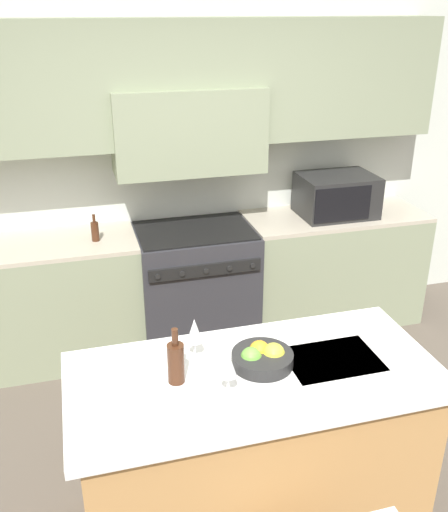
{
  "coord_description": "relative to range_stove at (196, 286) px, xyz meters",
  "views": [
    {
      "loc": [
        -0.84,
        -2.0,
        2.48
      ],
      "look_at": [
        -0.06,
        0.82,
        1.18
      ],
      "focal_mm": 40.0,
      "sensor_mm": 36.0,
      "label": 1
    }
  ],
  "objects": [
    {
      "name": "kitchen_island",
      "position": [
        -0.12,
        -1.82,
        -0.0
      ],
      "size": [
        1.72,
        0.8,
        0.93
      ],
      "color": "#B7844C",
      "rests_on": "ground_plane"
    },
    {
      "name": "fruit_bowl",
      "position": [
        -0.07,
        -1.77,
        0.5
      ],
      "size": [
        0.29,
        0.29,
        0.11
      ],
      "color": "black",
      "rests_on": "kitchen_island"
    },
    {
      "name": "wine_glass_far",
      "position": [
        -0.36,
        -1.63,
        0.6
      ],
      "size": [
        0.07,
        0.07,
        0.21
      ],
      "color": "white",
      "rests_on": "kitchen_island"
    },
    {
      "name": "range_stove",
      "position": [
        0.0,
        0.0,
        0.0
      ],
      "size": [
        0.88,
        0.7,
        0.94
      ],
      "color": "#2D2D33",
      "rests_on": "ground_plane"
    },
    {
      "name": "back_counter",
      "position": [
        -0.0,
        0.02,
        0.0
      ],
      "size": [
        3.77,
        0.62,
        0.94
      ],
      "color": "gray",
      "rests_on": "ground_plane"
    },
    {
      "name": "wine_glass_near",
      "position": [
        -0.29,
        -1.93,
        0.6
      ],
      "size": [
        0.07,
        0.07,
        0.21
      ],
      "color": "white",
      "rests_on": "kitchen_island"
    },
    {
      "name": "back_cabinetry",
      "position": [
        0.0,
        0.27,
        1.14
      ],
      "size": [
        10.0,
        0.46,
        2.7
      ],
      "color": "silver",
      "rests_on": "ground_plane"
    },
    {
      "name": "microwave",
      "position": [
        1.15,
        0.02,
        0.63
      ],
      "size": [
        0.58,
        0.44,
        0.32
      ],
      "color": "black",
      "rests_on": "back_counter"
    },
    {
      "name": "wine_bottle",
      "position": [
        -0.49,
        -1.79,
        0.56
      ],
      "size": [
        0.08,
        0.08,
        0.27
      ],
      "color": "#422314",
      "rests_on": "kitchen_island"
    },
    {
      "name": "oil_bottle_on_counter",
      "position": [
        -0.72,
        -0.03,
        0.55
      ],
      "size": [
        0.05,
        0.05,
        0.2
      ],
      "color": "#422314",
      "rests_on": "back_counter"
    }
  ]
}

